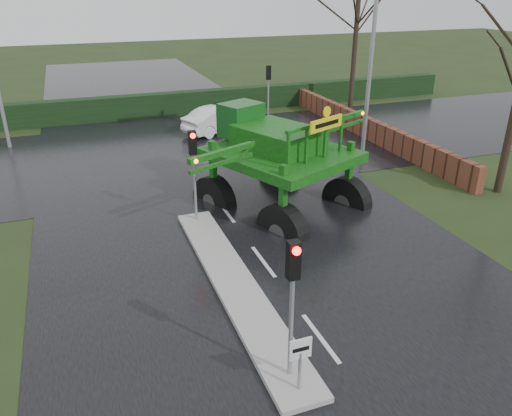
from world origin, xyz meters
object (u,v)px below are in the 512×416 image
object	(u,v)px
keep_left_sign	(300,356)
white_sedan	(221,132)
traffic_signal_near	(293,282)
traffic_signal_far	(268,81)
street_light_right	(368,34)
traffic_signal_mid	(193,157)
crop_sprayer	(279,164)

from	to	relation	value
keep_left_sign	white_sedan	bearing A→B (deg)	77.97
traffic_signal_near	white_sedan	xyz separation A→B (m)	(4.35, 19.93, -2.59)
traffic_signal_far	street_light_right	world-z (taller)	street_light_right
traffic_signal_near	traffic_signal_mid	world-z (taller)	same
traffic_signal_mid	traffic_signal_far	xyz separation A→B (m)	(7.80, 12.52, 0.00)
traffic_signal_near	crop_sprayer	world-z (taller)	crop_sprayer
traffic_signal_near	keep_left_sign	bearing A→B (deg)	-90.00
white_sedan	crop_sprayer	bearing A→B (deg)	150.47
traffic_signal_mid	white_sedan	distance (m)	12.50
traffic_signal_mid	street_light_right	distance (m)	11.05
crop_sprayer	traffic_signal_mid	bearing A→B (deg)	125.86
traffic_signal_far	street_light_right	bearing A→B (deg)	101.95
traffic_signal_far	street_light_right	distance (m)	8.86
traffic_signal_near	street_light_right	distance (m)	16.46
crop_sprayer	white_sedan	world-z (taller)	crop_sprayer
traffic_signal_near	white_sedan	world-z (taller)	traffic_signal_near
street_light_right	white_sedan	size ratio (longest dim) A/B	2.17
traffic_signal_near	traffic_signal_mid	distance (m)	8.50
keep_left_sign	crop_sprayer	xyz separation A→B (m)	(2.60, 7.46, 1.46)
street_light_right	white_sedan	distance (m)	10.50
traffic_signal_far	crop_sprayer	size ratio (longest dim) A/B	0.40
traffic_signal_mid	white_sedan	size ratio (longest dim) A/B	0.77
crop_sprayer	street_light_right	bearing A→B (deg)	17.55
keep_left_sign	traffic_signal_mid	distance (m)	9.12
street_light_right	white_sedan	bearing A→B (deg)	126.63
keep_left_sign	street_light_right	world-z (taller)	street_light_right
keep_left_sign	traffic_signal_near	size ratio (longest dim) A/B	0.38
keep_left_sign	street_light_right	xyz separation A→B (m)	(9.49, 13.50, 4.93)
crop_sprayer	traffic_signal_near	bearing A→B (deg)	-134.15
traffic_signal_mid	white_sedan	bearing A→B (deg)	69.16
keep_left_sign	white_sedan	world-z (taller)	keep_left_sign
keep_left_sign	traffic_signal_far	bearing A→B (deg)	70.07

